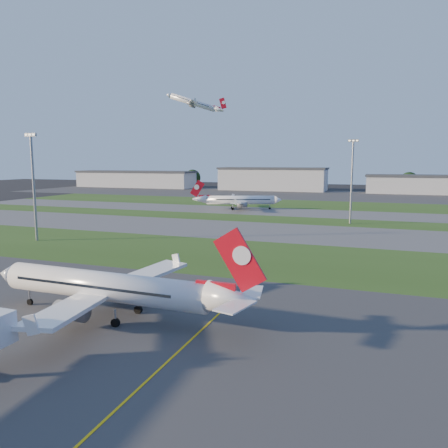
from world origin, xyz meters
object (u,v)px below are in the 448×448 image
at_px(airliner_taxiing, 240,200).
at_px(light_mast_west, 33,180).
at_px(airliner_parked, 106,287).
at_px(light_mast_centre, 352,176).

relative_size(airliner_taxiing, light_mast_west, 1.25).
relative_size(airliner_parked, light_mast_west, 1.35).
bearing_deg(airliner_parked, light_mast_west, 141.96).
height_order(airliner_parked, airliner_taxiing, airliner_parked).
bearing_deg(light_mast_centre, airliner_taxiing, 148.51).
xyz_separation_m(airliner_parked, airliner_taxiing, (-22.00, 122.58, -0.10)).
bearing_deg(light_mast_centre, light_mast_west, -141.34).
bearing_deg(light_mast_west, airliner_parked, -39.66).
relative_size(light_mast_west, light_mast_centre, 1.00).
bearing_deg(airliner_taxiing, airliner_parked, 79.43).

